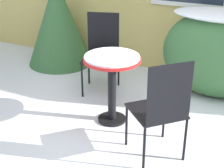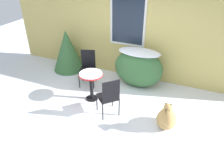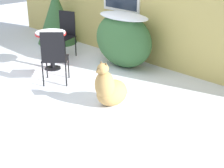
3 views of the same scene
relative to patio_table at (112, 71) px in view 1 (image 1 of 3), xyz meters
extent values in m
plane|color=white|center=(0.55, -0.55, -0.58)|extent=(16.00, 16.00, 0.00)
ellipsoid|color=#386638|center=(0.88, 1.11, -0.04)|extent=(1.35, 0.72, 1.08)
ellipsoid|color=white|center=(0.88, 1.11, 0.44)|extent=(1.15, 0.61, 0.12)
cone|color=#386638|center=(-1.49, 1.22, 0.06)|extent=(0.97, 0.97, 1.29)
cylinder|color=black|center=(0.00, 0.00, -0.57)|extent=(0.31, 0.31, 0.03)
cylinder|color=black|center=(0.00, 0.00, -0.22)|extent=(0.09, 0.09, 0.68)
cylinder|color=red|center=(0.00, 0.00, 0.13)|extent=(0.60, 0.60, 0.03)
cylinder|color=white|center=(0.00, 0.00, 0.16)|extent=(0.57, 0.57, 0.02)
cube|color=black|center=(-0.45, 0.60, -0.14)|extent=(0.55, 0.55, 0.02)
cube|color=black|center=(-0.51, 0.81, 0.13)|extent=(0.39, 0.14, 0.52)
cylinder|color=black|center=(-0.58, 0.35, -0.36)|extent=(0.02, 0.02, 0.44)
cylinder|color=black|center=(-0.20, 0.47, -0.36)|extent=(0.02, 0.02, 0.44)
cylinder|color=black|center=(-0.70, 0.74, -0.36)|extent=(0.02, 0.02, 0.44)
cylinder|color=black|center=(-0.32, 0.86, -0.36)|extent=(0.02, 0.02, 0.44)
cube|color=black|center=(0.61, -0.36, -0.14)|extent=(0.62, 0.62, 0.02)
cube|color=black|center=(0.77, -0.50, 0.13)|extent=(0.29, 0.30, 0.52)
cylinder|color=black|center=(0.61, -0.07, -0.36)|extent=(0.02, 0.02, 0.44)
cylinder|color=black|center=(0.33, -0.36, -0.36)|extent=(0.02, 0.02, 0.44)
cylinder|color=black|center=(0.90, -0.35, -0.36)|extent=(0.02, 0.02, 0.44)
cylinder|color=black|center=(0.62, -0.64, -0.36)|extent=(0.02, 0.02, 0.44)
camera|label=1|loc=(1.43, -2.95, 1.38)|focal=55.00mm
camera|label=2|loc=(2.34, -4.10, 2.70)|focal=35.00mm
camera|label=3|loc=(5.42, -3.71, 1.81)|focal=55.00mm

